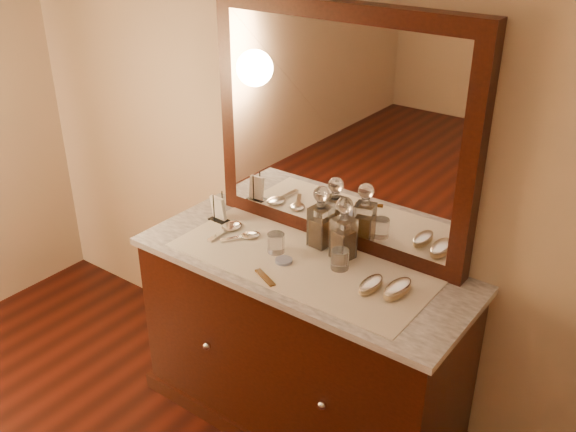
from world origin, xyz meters
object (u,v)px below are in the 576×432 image
object	(u,v)px
decanter_right	(343,235)
hand_mirror_inner	(247,236)
pin_dish	(284,261)
comb	(265,277)
dresser_cabinet	(301,346)
brush_far	(397,289)
decanter_left	(321,223)
mirror_frame	(339,130)
napkin_rack	(218,210)
hand_mirror_outer	(229,228)
brush_near	(371,285)

from	to	relation	value
decanter_right	hand_mirror_inner	distance (m)	0.45
pin_dish	comb	size ratio (longest dim) A/B	0.53
dresser_cabinet	brush_far	bearing A→B (deg)	1.75
comb	decanter_left	size ratio (longest dim) A/B	0.48
dresser_cabinet	mirror_frame	world-z (taller)	mirror_frame
comb	napkin_rack	xyz separation A→B (m)	(-0.48, 0.26, 0.05)
decanter_right	hand_mirror_inner	world-z (taller)	decanter_right
pin_dish	brush_far	size ratio (longest dim) A/B	0.43
napkin_rack	hand_mirror_outer	world-z (taller)	napkin_rack
mirror_frame	decanter_left	world-z (taller)	mirror_frame
dresser_cabinet	hand_mirror_inner	bearing A→B (deg)	177.11
napkin_rack	hand_mirror_inner	distance (m)	0.22
napkin_rack	brush_near	world-z (taller)	napkin_rack
hand_mirror_inner	decanter_right	bearing A→B (deg)	13.90
brush_far	hand_mirror_inner	size ratio (longest dim) A/B	0.93
comb	brush_near	bearing A→B (deg)	50.07
dresser_cabinet	hand_mirror_outer	bearing A→B (deg)	176.87
napkin_rack	hand_mirror_outer	bearing A→B (deg)	-22.82
comb	hand_mirror_inner	xyz separation A→B (m)	(-0.27, 0.21, 0.00)
mirror_frame	hand_mirror_inner	world-z (taller)	mirror_frame
hand_mirror_inner	brush_near	bearing A→B (deg)	-3.07
napkin_rack	mirror_frame	bearing A→B (deg)	19.02
napkin_rack	dresser_cabinet	bearing A→B (deg)	-7.18
brush_near	brush_far	world-z (taller)	brush_far
decanter_right	brush_near	bearing A→B (deg)	-33.16
comb	decanter_right	size ratio (longest dim) A/B	0.49
decanter_left	hand_mirror_outer	bearing A→B (deg)	-162.70
mirror_frame	decanter_right	world-z (taller)	mirror_frame
comb	decanter_right	world-z (taller)	decanter_right
brush_near	brush_far	xyz separation A→B (m)	(0.10, 0.03, 0.00)
comb	hand_mirror_outer	bearing A→B (deg)	173.90
napkin_rack	decanter_right	xyz separation A→B (m)	(0.64, 0.06, 0.05)
comb	napkin_rack	world-z (taller)	napkin_rack
decanter_left	mirror_frame	bearing A→B (deg)	81.86
hand_mirror_outer	hand_mirror_inner	distance (m)	0.11
hand_mirror_inner	hand_mirror_outer	bearing A→B (deg)	176.19
comb	decanter_right	bearing A→B (deg)	88.09
dresser_cabinet	napkin_rack	bearing A→B (deg)	172.82
decanter_right	brush_near	size ratio (longest dim) A/B	1.88
decanter_left	hand_mirror_inner	size ratio (longest dim) A/B	1.55
mirror_frame	pin_dish	bearing A→B (deg)	-100.19
hand_mirror_outer	hand_mirror_inner	xyz separation A→B (m)	(0.11, -0.01, -0.00)
dresser_cabinet	comb	xyz separation A→B (m)	(-0.04, -0.20, 0.45)
dresser_cabinet	mirror_frame	distance (m)	0.97
brush_far	pin_dish	bearing A→B (deg)	-171.84
pin_dish	brush_near	xyz separation A→B (m)	(0.39, 0.04, 0.01)
mirror_frame	dresser_cabinet	bearing A→B (deg)	-90.00
brush_far	hand_mirror_outer	world-z (taller)	brush_far
comb	hand_mirror_inner	world-z (taller)	hand_mirror_inner
mirror_frame	hand_mirror_outer	size ratio (longest dim) A/B	5.54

